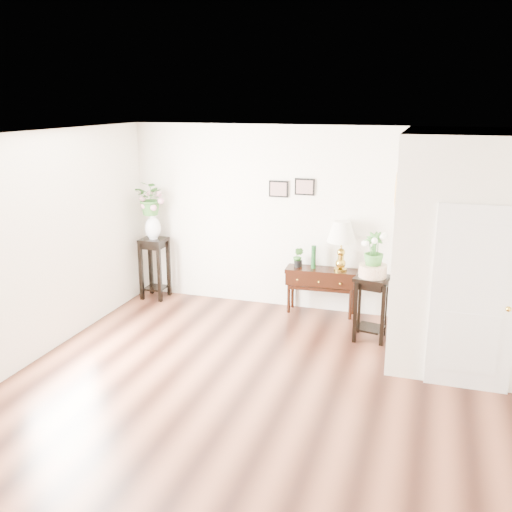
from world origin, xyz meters
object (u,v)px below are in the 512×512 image
at_px(console_table, 321,291).
at_px(plant_stand_a, 155,268).
at_px(table_lamp, 341,248).
at_px(plant_stand_b, 371,308).

xyz_separation_m(console_table, plant_stand_a, (-2.72, -0.11, 0.15)).
relative_size(table_lamp, plant_stand_a, 0.76).
distance_m(console_table, table_lamp, 0.76).
height_order(plant_stand_a, plant_stand_b, plant_stand_a).
bearing_deg(plant_stand_a, table_lamp, 2.09).
bearing_deg(plant_stand_b, table_lamp, 126.47).
bearing_deg(plant_stand_b, console_table, 138.28).
height_order(table_lamp, plant_stand_a, table_lamp).
height_order(console_table, table_lamp, table_lamp).
xyz_separation_m(table_lamp, plant_stand_b, (0.55, -0.74, -0.61)).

